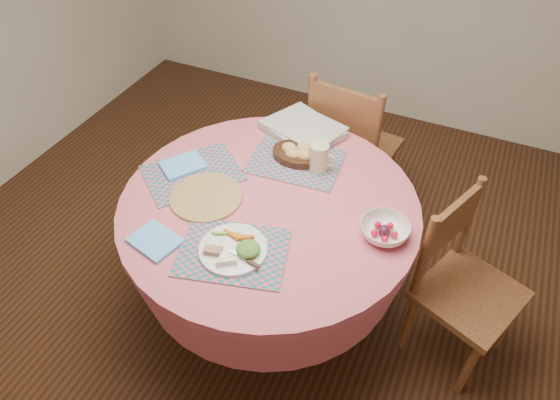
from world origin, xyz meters
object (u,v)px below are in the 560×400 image
at_px(chair_back, 350,147).
at_px(bread_bowl, 297,153).
at_px(latte_mug, 320,158).
at_px(wicker_trivet, 206,197).
at_px(fruit_bowl, 385,230).
at_px(dining_table, 270,234).
at_px(chair_right, 462,282).
at_px(dinner_plate, 234,249).

distance_m(chair_back, bread_bowl, 0.60).
bearing_deg(chair_back, bread_bowl, 85.29).
xyz_separation_m(chair_back, latte_mug, (0.02, -0.55, 0.33)).
height_order(wicker_trivet, fruit_bowl, fruit_bowl).
xyz_separation_m(chair_back, wicker_trivet, (-0.34, -0.91, 0.26)).
height_order(dining_table, latte_mug, latte_mug).
bearing_deg(chair_right, bread_bowl, 103.07).
xyz_separation_m(bread_bowl, latte_mug, (0.12, -0.04, 0.04)).
relative_size(dinner_plate, bread_bowl, 1.11).
bearing_deg(wicker_trivet, chair_back, 69.23).
height_order(dinner_plate, latte_mug, latte_mug).
distance_m(dinner_plate, latte_mug, 0.59).
relative_size(chair_right, latte_mug, 6.58).
bearing_deg(chair_right, latte_mug, 104.41).
xyz_separation_m(dinner_plate, fruit_bowl, (0.48, 0.32, 0.01)).
xyz_separation_m(chair_right, wicker_trivet, (-1.07, -0.26, 0.31)).
distance_m(chair_right, latte_mug, 0.80).
distance_m(dining_table, latte_mug, 0.40).
xyz_separation_m(dinner_plate, bread_bowl, (-0.01, 0.61, 0.01)).
bearing_deg(dinner_plate, fruit_bowl, 33.47).
height_order(chair_right, chair_back, chair_back).
bearing_deg(latte_mug, bread_bowl, 163.15).
bearing_deg(latte_mug, fruit_bowl, -35.29).
xyz_separation_m(bread_bowl, fruit_bowl, (0.48, -0.30, -0.01)).
bearing_deg(chair_back, wicker_trivet, 75.90).
height_order(chair_right, wicker_trivet, chair_right).
bearing_deg(dining_table, chair_right, 12.13).
xyz_separation_m(chair_right, chair_back, (-0.72, 0.64, 0.05)).
height_order(chair_right, bread_bowl, chair_right).
relative_size(dining_table, chair_back, 1.31).
bearing_deg(bread_bowl, dinner_plate, -89.27).
bearing_deg(chair_back, chair_right, 144.97).
bearing_deg(bread_bowl, fruit_bowl, -31.35).
relative_size(dinner_plate, fruit_bowl, 1.05).
xyz_separation_m(dining_table, chair_right, (0.82, 0.18, -0.11)).
relative_size(chair_right, dinner_plate, 3.37).
bearing_deg(bread_bowl, dining_table, -89.07).
height_order(chair_back, fruit_bowl, chair_back).
distance_m(chair_back, wicker_trivet, 1.00).
bearing_deg(chair_back, dining_table, 89.86).
relative_size(wicker_trivet, fruit_bowl, 1.23).
relative_size(bread_bowl, fruit_bowl, 0.94).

